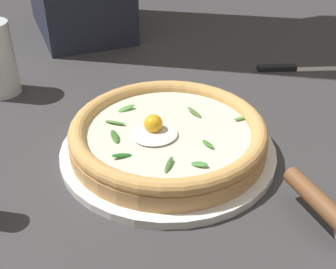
# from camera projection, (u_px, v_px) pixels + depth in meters

# --- Properties ---
(ground_plane) EXTENTS (2.40, 2.40, 0.03)m
(ground_plane) POSITION_uv_depth(u_px,v_px,m) (186.00, 161.00, 0.64)
(ground_plane) COLOR #383739
(ground_plane) RESTS_ON ground
(pizza_plate) EXTENTS (0.31, 0.31, 0.01)m
(pizza_plate) POSITION_uv_depth(u_px,v_px,m) (168.00, 149.00, 0.63)
(pizza_plate) COLOR white
(pizza_plate) RESTS_ON ground
(pizza) EXTENTS (0.28, 0.28, 0.05)m
(pizza) POSITION_uv_depth(u_px,v_px,m) (168.00, 134.00, 0.61)
(pizza) COLOR tan
(pizza) RESTS_ON pizza_plate
(pizza_cutter) EXTENTS (0.03, 0.15, 0.07)m
(pizza_cutter) POSITION_uv_depth(u_px,v_px,m) (326.00, 208.00, 0.48)
(pizza_cutter) COLOR silver
(pizza_cutter) RESTS_ON ground
(table_knife) EXTENTS (0.21, 0.08, 0.01)m
(table_knife) POSITION_uv_depth(u_px,v_px,m) (294.00, 68.00, 0.87)
(table_knife) COLOR silver
(table_knife) RESTS_ON ground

